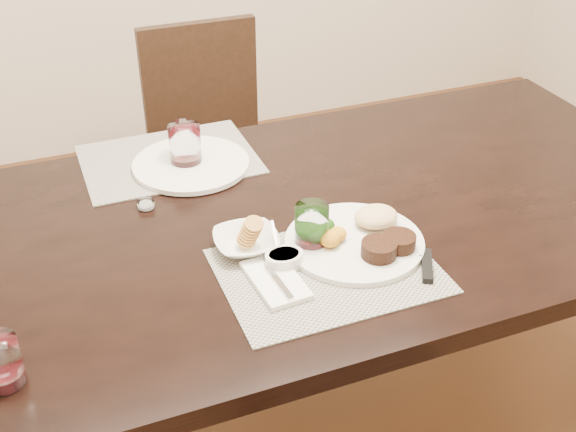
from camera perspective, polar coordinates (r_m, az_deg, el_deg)
name	(u,v)px	position (r m, az deg, el deg)	size (l,w,h in m)	color
ground_plane	(310,422)	(2.24, 1.73, -15.93)	(4.50, 4.50, 0.00)	#472B17
dining_table	(314,239)	(1.79, 2.08, -1.82)	(2.00, 1.00, 0.75)	black
chair_far	(211,139)	(2.64, -6.08, 6.09)	(0.42, 0.42, 0.90)	black
placemat_near	(328,271)	(1.55, 3.18, -4.35)	(0.46, 0.34, 0.00)	gray
placemat_far	(169,159)	(2.00, -9.39, 4.45)	(0.46, 0.34, 0.00)	gray
dinner_plate	(361,238)	(1.62, 5.80, -1.72)	(0.31, 0.31, 0.06)	silver
napkin_fork	(276,280)	(1.51, -0.99, -5.06)	(0.11, 0.18, 0.02)	silver
steak_knife	(420,258)	(1.60, 10.35, -3.30)	(0.09, 0.25, 0.01)	white
cracker_bowl	(246,241)	(1.60, -3.33, -2.01)	(0.15, 0.15, 0.06)	silver
sauce_ramekin	(284,259)	(1.55, -0.32, -3.40)	(0.08, 0.13, 0.07)	silver
wine_glass_near	(312,229)	(1.59, 1.87, -1.02)	(0.08, 0.08, 0.10)	silver
far_plate	(191,164)	(1.94, -7.67, 4.09)	(0.31, 0.31, 0.01)	silver
wine_glass_far	(185,148)	(1.93, -8.11, 5.35)	(0.08, 0.08, 0.12)	silver
wine_glass_side	(2,364)	(1.37, -21.70, -10.83)	(0.07, 0.07, 0.10)	silver
salt_cellar	(146,205)	(1.79, -11.16, 0.86)	(0.04, 0.04, 0.02)	silver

